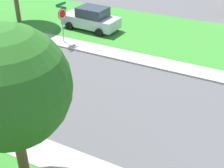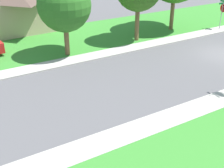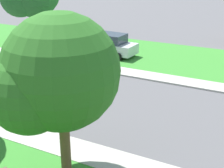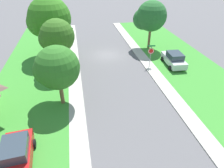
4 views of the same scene
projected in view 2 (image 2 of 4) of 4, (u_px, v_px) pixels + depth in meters
name	position (u px, v px, depth m)	size (l,w,h in m)	color
sidewalk_east	(52.00, 65.00, 20.75)	(1.40, 56.00, 0.10)	#ADA89E
lawn_east	(32.00, 45.00, 24.36)	(8.00, 56.00, 0.08)	#38842D
sidewalk_west	(126.00, 134.00, 13.52)	(1.40, 56.00, 0.10)	#ADA89E
stop_sign_near_corner	(222.00, 10.00, 27.67)	(0.91, 0.91, 2.77)	#9E9EA3
tree_corner_large	(65.00, 6.00, 21.08)	(4.09, 3.81, 5.66)	brown
house_right_setback	(10.00, 2.00, 28.48)	(9.28, 8.12, 4.60)	tan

